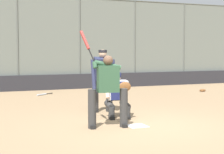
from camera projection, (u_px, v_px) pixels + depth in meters
name	position (u px, v px, depth m)	size (l,w,h in m)	color
ground_plane	(137.00, 126.00, 8.41)	(160.00, 160.00, 0.00)	#9E7F5B
home_plate_marker	(137.00, 126.00, 8.41)	(0.43, 0.43, 0.01)	white
backstop_fence	(50.00, 41.00, 16.24)	(19.24, 0.08, 4.08)	#515651
padding_wall	(51.00, 82.00, 16.28)	(18.77, 0.18, 0.66)	#28282D
bleachers_beyond	(39.00, 78.00, 18.33)	(13.41, 1.95, 1.16)	slate
batter_at_plate	(108.00, 88.00, 8.20)	(0.94, 0.74, 2.15)	#333333
catcher_behind_plate	(118.00, 94.00, 9.41)	(0.64, 0.78, 1.19)	#333333
umpire_home	(103.00, 78.00, 10.31)	(0.70, 0.47, 1.73)	#333333
spare_bat_near_backstop	(43.00, 94.00, 14.27)	(0.72, 0.54, 0.07)	black
fielding_glove_on_dirt	(203.00, 90.00, 15.57)	(0.29, 0.22, 0.10)	brown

